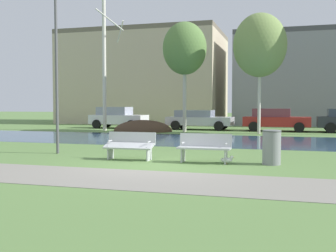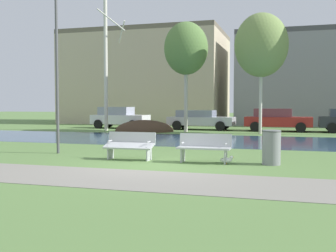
{
  "view_description": "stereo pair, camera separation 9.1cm",
  "coord_description": "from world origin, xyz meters",
  "px_view_note": "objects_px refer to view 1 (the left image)",
  "views": [
    {
      "loc": [
        3.5,
        -10.97,
        1.77
      ],
      "look_at": [
        -0.14,
        1.73,
        1.05
      ],
      "focal_mm": 43.37,
      "sensor_mm": 36.0,
      "label": 1
    },
    {
      "loc": [
        3.59,
        -10.94,
        1.77
      ],
      "look_at": [
        -0.14,
        1.73,
        1.05
      ],
      "focal_mm": 43.37,
      "sensor_mm": 36.0,
      "label": 2
    }
  ],
  "objects_px": {
    "streetlamp": "(56,44)",
    "trash_bin": "(272,147)",
    "bench_right": "(204,147)",
    "bench_left": "(130,145)",
    "seagull": "(227,160)",
    "parked_van_nearest_white": "(118,117)",
    "parked_hatch_third_red": "(275,119)",
    "parked_sedan_second_silver": "(198,119)"
  },
  "relations": [
    {
      "from": "bench_right",
      "to": "streetlamp",
      "type": "relative_size",
      "value": 0.27
    },
    {
      "from": "bench_right",
      "to": "parked_van_nearest_white",
      "type": "xyz_separation_m",
      "value": [
        -9.42,
        15.47,
        0.34
      ]
    },
    {
      "from": "trash_bin",
      "to": "parked_van_nearest_white",
      "type": "height_order",
      "value": "parked_van_nearest_white"
    },
    {
      "from": "trash_bin",
      "to": "parked_hatch_third_red",
      "type": "xyz_separation_m",
      "value": [
        -0.21,
        15.18,
        0.25
      ]
    },
    {
      "from": "seagull",
      "to": "streetlamp",
      "type": "xyz_separation_m",
      "value": [
        -6.19,
        0.93,
        3.76
      ]
    },
    {
      "from": "bench_left",
      "to": "trash_bin",
      "type": "distance_m",
      "value": 4.37
    },
    {
      "from": "trash_bin",
      "to": "streetlamp",
      "type": "bearing_deg",
      "value": 175.07
    },
    {
      "from": "streetlamp",
      "to": "trash_bin",
      "type": "bearing_deg",
      "value": -4.93
    },
    {
      "from": "bench_right",
      "to": "parked_van_nearest_white",
      "type": "relative_size",
      "value": 0.39
    },
    {
      "from": "seagull",
      "to": "parked_sedan_second_silver",
      "type": "relative_size",
      "value": 0.09
    },
    {
      "from": "parked_van_nearest_white",
      "to": "bench_right",
      "type": "bearing_deg",
      "value": -58.65
    },
    {
      "from": "bench_left",
      "to": "trash_bin",
      "type": "relative_size",
      "value": 1.58
    },
    {
      "from": "trash_bin",
      "to": "bench_left",
      "type": "bearing_deg",
      "value": -177.82
    },
    {
      "from": "bench_right",
      "to": "streetlamp",
      "type": "distance_m",
      "value": 6.52
    },
    {
      "from": "seagull",
      "to": "parked_hatch_third_red",
      "type": "bearing_deg",
      "value": 86.13
    },
    {
      "from": "parked_van_nearest_white",
      "to": "bench_left",
      "type": "bearing_deg",
      "value": -65.59
    },
    {
      "from": "streetlamp",
      "to": "seagull",
      "type": "bearing_deg",
      "value": -8.54
    },
    {
      "from": "streetlamp",
      "to": "bench_left",
      "type": "bearing_deg",
      "value": -14.69
    },
    {
      "from": "bench_right",
      "to": "parked_hatch_third_red",
      "type": "distance_m",
      "value": 15.45
    },
    {
      "from": "bench_right",
      "to": "trash_bin",
      "type": "xyz_separation_m",
      "value": [
        1.96,
        0.17,
        0.05
      ]
    },
    {
      "from": "parked_sedan_second_silver",
      "to": "trash_bin",
      "type": "bearing_deg",
      "value": -70.75
    },
    {
      "from": "bench_left",
      "to": "parked_hatch_third_red",
      "type": "distance_m",
      "value": 15.9
    },
    {
      "from": "parked_sedan_second_silver",
      "to": "parked_hatch_third_red",
      "type": "bearing_deg",
      "value": -1.82
    },
    {
      "from": "bench_left",
      "to": "trash_bin",
      "type": "xyz_separation_m",
      "value": [
        4.36,
        0.17,
        0.05
      ]
    },
    {
      "from": "seagull",
      "to": "streetlamp",
      "type": "bearing_deg",
      "value": 171.46
    },
    {
      "from": "bench_right",
      "to": "parked_sedan_second_silver",
      "type": "height_order",
      "value": "parked_sedan_second_silver"
    },
    {
      "from": "parked_sedan_second_silver",
      "to": "parked_van_nearest_white",
      "type": "bearing_deg",
      "value": -179.65
    },
    {
      "from": "bench_right",
      "to": "parked_sedan_second_silver",
      "type": "distance_m",
      "value": 15.88
    },
    {
      "from": "trash_bin",
      "to": "streetlamp",
      "type": "height_order",
      "value": "streetlamp"
    },
    {
      "from": "bench_right",
      "to": "trash_bin",
      "type": "distance_m",
      "value": 1.97
    },
    {
      "from": "trash_bin",
      "to": "seagull",
      "type": "xyz_separation_m",
      "value": [
        -1.26,
        -0.29,
        -0.39
      ]
    },
    {
      "from": "bench_right",
      "to": "streetlamp",
      "type": "height_order",
      "value": "streetlamp"
    },
    {
      "from": "parked_van_nearest_white",
      "to": "streetlamp",
      "type": "bearing_deg",
      "value": -74.97
    },
    {
      "from": "bench_left",
      "to": "bench_right",
      "type": "bearing_deg",
      "value": 0.0
    },
    {
      "from": "streetlamp",
      "to": "parked_van_nearest_white",
      "type": "bearing_deg",
      "value": 105.03
    },
    {
      "from": "trash_bin",
      "to": "streetlamp",
      "type": "distance_m",
      "value": 8.2
    },
    {
      "from": "bench_left",
      "to": "seagull",
      "type": "distance_m",
      "value": 3.13
    },
    {
      "from": "bench_right",
      "to": "parked_van_nearest_white",
      "type": "distance_m",
      "value": 18.12
    },
    {
      "from": "parked_hatch_third_red",
      "to": "parked_sedan_second_silver",
      "type": "bearing_deg",
      "value": 178.18
    },
    {
      "from": "trash_bin",
      "to": "seagull",
      "type": "distance_m",
      "value": 1.35
    },
    {
      "from": "bench_right",
      "to": "seagull",
      "type": "relative_size",
      "value": 3.8
    },
    {
      "from": "bench_right",
      "to": "parked_hatch_third_red",
      "type": "xyz_separation_m",
      "value": [
        1.75,
        15.35,
        0.31
      ]
    }
  ]
}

